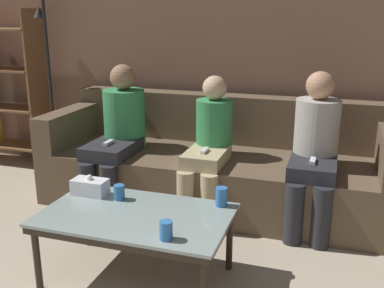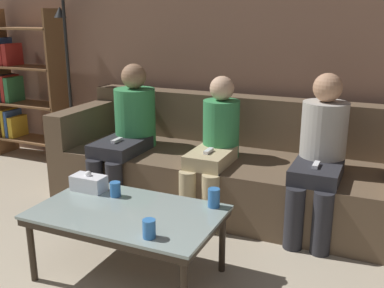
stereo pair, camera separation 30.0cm
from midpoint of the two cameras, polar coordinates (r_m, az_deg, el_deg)
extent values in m
cube|color=#8C6651|center=(4.05, 3.32, 13.05)|extent=(12.00, 0.06, 2.60)
cube|color=brown|center=(3.70, 0.61, -4.47)|extent=(2.79, 0.96, 0.43)
cube|color=brown|center=(3.92, 2.30, 3.23)|extent=(2.79, 0.20, 0.42)
cube|color=brown|center=(4.16, -16.83, 2.39)|extent=(0.18, 0.96, 0.29)
cube|color=#8C9E99|center=(2.64, -10.45, -8.90)|extent=(1.08, 0.65, 0.02)
cube|color=#2D2319|center=(2.65, -10.42, -9.46)|extent=(1.06, 0.64, 0.04)
cylinder|color=#2D2319|center=(2.80, -22.09, -13.66)|extent=(0.04, 0.04, 0.37)
cylinder|color=#2D2319|center=(3.18, -15.76, -9.32)|extent=(0.04, 0.04, 0.37)
cylinder|color=#2D2319|center=(2.80, 1.65, -12.40)|extent=(0.04, 0.04, 0.37)
cylinder|color=#3372BF|center=(2.82, -12.27, -6.06)|extent=(0.07, 0.07, 0.09)
cylinder|color=#3372BF|center=(2.31, -7.12, -10.92)|extent=(0.07, 0.07, 0.10)
cylinder|color=#3372BF|center=(2.66, 0.52, -6.78)|extent=(0.07, 0.07, 0.11)
cube|color=white|center=(2.93, -15.72, -5.33)|extent=(0.22, 0.12, 0.10)
sphere|color=white|center=(2.91, -15.81, -4.20)|extent=(0.04, 0.04, 0.04)
cube|color=brown|center=(4.78, -20.64, 6.34)|extent=(0.02, 0.32, 1.57)
cube|color=brown|center=(5.17, -23.55, -0.03)|extent=(0.82, 0.32, 0.02)
cube|color=brown|center=(5.08, -24.05, 4.23)|extent=(0.82, 0.32, 0.02)
cube|color=brown|center=(5.02, -24.57, 8.61)|extent=(0.82, 0.32, 0.02)
cylinder|color=black|center=(4.70, -18.44, -3.37)|extent=(0.26, 0.26, 0.02)
cylinder|color=black|center=(4.50, -19.44, 7.26)|extent=(0.03, 0.03, 1.79)
cone|color=black|center=(4.53, -20.75, 15.39)|extent=(0.12, 0.12, 0.10)
cylinder|color=#28282D|center=(3.60, -15.41, -5.67)|extent=(0.13, 0.13, 0.43)
cylinder|color=#28282D|center=(3.51, -12.93, -6.07)|extent=(0.13, 0.13, 0.43)
cube|color=#28282D|center=(3.66, -12.47, -0.64)|extent=(0.34, 0.49, 0.10)
cylinder|color=#388E51|center=(3.82, -10.82, 3.13)|extent=(0.34, 0.34, 0.49)
sphere|color=#997051|center=(3.75, -11.10, 8.31)|extent=(0.21, 0.21, 0.21)
cube|color=white|center=(3.60, -12.92, 0.14)|extent=(0.04, 0.12, 0.02)
cylinder|color=tan|center=(3.30, -3.44, -7.11)|extent=(0.13, 0.13, 0.43)
cylinder|color=tan|center=(3.25, -0.45, -7.51)|extent=(0.13, 0.13, 0.43)
cube|color=tan|center=(3.37, -0.74, -1.72)|extent=(0.28, 0.43, 0.10)
cylinder|color=#388E51|center=(3.52, 0.38, 1.99)|extent=(0.28, 0.28, 0.45)
sphere|color=#DBAD89|center=(3.45, 0.39, 7.12)|extent=(0.19, 0.19, 0.19)
cube|color=white|center=(3.31, -0.99, -0.87)|extent=(0.04, 0.12, 0.02)
cylinder|color=#28282D|center=(3.13, 10.11, -8.76)|extent=(0.13, 0.13, 0.43)
cylinder|color=#28282D|center=(3.11, 13.43, -9.10)|extent=(0.13, 0.13, 0.43)
cube|color=#28282D|center=(3.22, 12.50, -3.01)|extent=(0.32, 0.43, 0.10)
cylinder|color=#B7B2A8|center=(3.37, 13.09, 1.33)|extent=(0.32, 0.32, 0.50)
sphere|color=tan|center=(3.30, 13.48, 7.22)|extent=(0.20, 0.20, 0.20)
cube|color=white|center=(3.16, 12.49, -2.14)|extent=(0.04, 0.12, 0.02)
camera|label=1|loc=(0.15, -92.86, -0.83)|focal=42.00mm
camera|label=2|loc=(0.15, 87.14, 0.83)|focal=42.00mm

